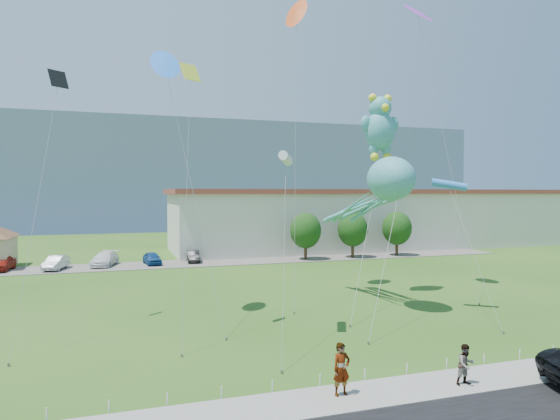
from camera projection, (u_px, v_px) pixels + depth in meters
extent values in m
plane|color=#295116|center=(371.00, 367.00, 22.12)|extent=(160.00, 160.00, 0.00)
cube|color=gray|center=(405.00, 390.00, 19.51)|extent=(80.00, 2.50, 0.10)
cube|color=#59544C|center=(218.00, 262.00, 55.36)|extent=(70.00, 6.00, 0.06)
cube|color=slate|center=(158.00, 175.00, 135.64)|extent=(160.00, 50.00, 25.00)
cube|color=beige|center=(384.00, 220.00, 71.87)|extent=(60.00, 14.00, 7.60)
cube|color=brown|center=(384.00, 192.00, 71.73)|extent=(61.00, 15.00, 0.60)
cylinder|color=white|center=(46.00, 415.00, 16.83)|extent=(0.05, 0.05, 0.50)
cylinder|color=white|center=(109.00, 407.00, 17.45)|extent=(0.05, 0.05, 0.50)
cylinder|color=white|center=(167.00, 400.00, 18.08)|extent=(0.05, 0.05, 0.50)
cylinder|color=white|center=(222.00, 393.00, 18.70)|extent=(0.05, 0.05, 0.50)
cylinder|color=white|center=(272.00, 386.00, 19.32)|extent=(0.05, 0.05, 0.50)
cylinder|color=white|center=(320.00, 380.00, 19.94)|extent=(0.05, 0.05, 0.50)
cylinder|color=white|center=(365.00, 375.00, 20.57)|extent=(0.05, 0.05, 0.50)
cylinder|color=white|center=(407.00, 369.00, 21.19)|extent=(0.05, 0.05, 0.50)
cylinder|color=white|center=(447.00, 364.00, 21.81)|extent=(0.05, 0.05, 0.50)
cylinder|color=white|center=(484.00, 359.00, 22.44)|extent=(0.05, 0.05, 0.50)
cylinder|color=white|center=(520.00, 355.00, 23.06)|extent=(0.05, 0.05, 0.50)
cylinder|color=white|center=(553.00, 351.00, 23.68)|extent=(0.05, 0.05, 0.50)
cylinder|color=#3F2B19|center=(306.00, 250.00, 57.49)|extent=(0.36, 0.36, 2.20)
ellipsoid|color=#14380F|center=(306.00, 230.00, 57.41)|extent=(3.60, 3.60, 4.14)
cylinder|color=#3F2B19|center=(353.00, 249.00, 59.36)|extent=(0.36, 0.36, 2.20)
ellipsoid|color=#14380F|center=(353.00, 229.00, 59.27)|extent=(3.60, 3.60, 4.14)
cylinder|color=#3F2B19|center=(397.00, 247.00, 61.22)|extent=(0.36, 0.36, 2.20)
ellipsoid|color=#14380F|center=(397.00, 228.00, 61.14)|extent=(3.60, 3.60, 4.14)
imported|color=gray|center=(341.00, 369.00, 18.82)|extent=(0.78, 0.56, 2.00)
imported|color=gray|center=(466.00, 364.00, 19.86)|extent=(0.80, 0.63, 1.62)
imported|color=maroon|center=(2.00, 263.00, 49.18)|extent=(2.25, 4.48, 1.46)
imported|color=#B3B4BA|center=(56.00, 263.00, 49.92)|extent=(2.43, 4.40, 1.37)
imported|color=white|center=(105.00, 259.00, 52.56)|extent=(3.23, 5.30, 1.44)
imported|color=navy|center=(152.00, 258.00, 53.58)|extent=(2.02, 4.00, 1.30)
imported|color=black|center=(193.00, 256.00, 55.37)|extent=(1.56, 3.82, 1.23)
ellipsoid|color=teal|center=(391.00, 179.00, 32.17)|extent=(2.86, 3.72, 2.86)
sphere|color=white|center=(393.00, 173.00, 30.93)|extent=(0.45, 0.45, 0.45)
sphere|color=white|center=(408.00, 173.00, 31.25)|extent=(0.45, 0.45, 0.45)
cylinder|color=slate|center=(368.00, 343.00, 25.45)|extent=(0.10, 0.10, 0.16)
cylinder|color=gray|center=(385.00, 259.00, 28.35)|extent=(4.74, 4.87, 7.71)
ellipsoid|color=teal|center=(380.00, 131.00, 37.69)|extent=(2.35, 2.00, 2.94)
sphere|color=teal|center=(380.00, 108.00, 37.63)|extent=(1.72, 1.72, 1.72)
sphere|color=yellow|center=(373.00, 98.00, 37.41)|extent=(0.63, 0.63, 0.63)
sphere|color=yellow|center=(388.00, 99.00, 37.81)|extent=(0.63, 0.63, 0.63)
sphere|color=yellow|center=(385.00, 108.00, 36.95)|extent=(0.63, 0.63, 0.63)
ellipsoid|color=teal|center=(366.00, 123.00, 37.31)|extent=(0.81, 0.58, 1.14)
ellipsoid|color=teal|center=(394.00, 124.00, 38.04)|extent=(0.81, 0.58, 1.14)
ellipsoid|color=teal|center=(373.00, 149.00, 37.57)|extent=(0.72, 0.63, 1.18)
ellipsoid|color=teal|center=(386.00, 149.00, 37.91)|extent=(0.72, 0.63, 1.18)
sphere|color=yellow|center=(374.00, 157.00, 37.42)|extent=(0.63, 0.63, 0.63)
sphere|color=yellow|center=(387.00, 157.00, 37.76)|extent=(0.63, 0.63, 0.63)
cylinder|color=slate|center=(350.00, 326.00, 28.68)|extent=(0.10, 0.10, 0.16)
cylinder|color=gray|center=(367.00, 231.00, 33.22)|extent=(6.33, 7.91, 10.13)
cone|color=blue|center=(165.00, 63.00, 30.52)|extent=(1.80, 1.33, 1.33)
cylinder|color=slate|center=(226.00, 339.00, 26.16)|extent=(0.10, 0.10, 0.16)
cylinder|color=gray|center=(193.00, 192.00, 28.34)|extent=(2.52, 6.01, 15.34)
cube|color=#D0E135|center=(190.00, 72.00, 27.31)|extent=(1.29, 1.29, 0.86)
cylinder|color=slate|center=(182.00, 355.00, 23.50)|extent=(0.10, 0.10, 0.16)
cylinder|color=gray|center=(186.00, 204.00, 25.41)|extent=(1.10, 4.21, 14.01)
cone|color=#CE4816|center=(296.00, 13.00, 38.59)|extent=(1.80, 1.33, 1.33)
cylinder|color=slate|center=(294.00, 313.00, 31.88)|extent=(0.10, 0.10, 0.16)
cylinder|color=gray|center=(295.00, 149.00, 35.23)|extent=(2.70, 7.01, 21.35)
cube|color=black|center=(58.00, 79.00, 28.81)|extent=(1.29, 1.29, 0.86)
cylinder|color=slate|center=(9.00, 365.00, 22.23)|extent=(0.10, 0.10, 0.16)
cylinder|color=gray|center=(37.00, 205.00, 25.52)|extent=(1.56, 6.98, 13.99)
cone|color=purple|center=(418.00, 12.00, 39.07)|extent=(1.80, 1.33, 1.33)
cylinder|color=slate|center=(479.00, 304.00, 34.30)|extent=(0.10, 0.10, 0.16)
cylinder|color=gray|center=(447.00, 149.00, 36.69)|extent=(1.06, 6.19, 21.58)
cylinder|color=white|center=(286.00, 158.00, 26.74)|extent=(0.50, 2.25, 0.87)
cylinder|color=slate|center=(282.00, 372.00, 21.34)|extent=(0.10, 0.10, 0.16)
cylinder|color=gray|center=(284.00, 254.00, 24.04)|extent=(2.05, 5.40, 9.26)
cylinder|color=blue|center=(449.00, 185.00, 32.33)|extent=(0.50, 2.25, 0.87)
cylinder|color=slate|center=(503.00, 333.00, 27.32)|extent=(0.10, 0.10, 0.16)
cylinder|color=gray|center=(474.00, 253.00, 29.82)|extent=(0.47, 5.45, 7.94)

